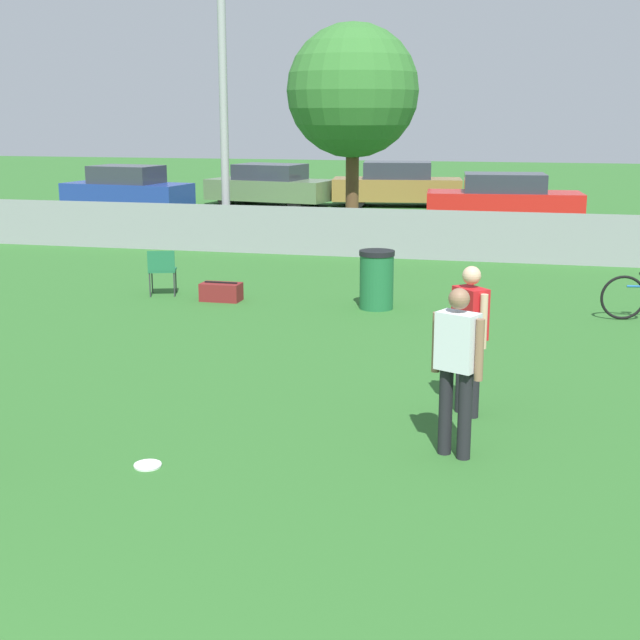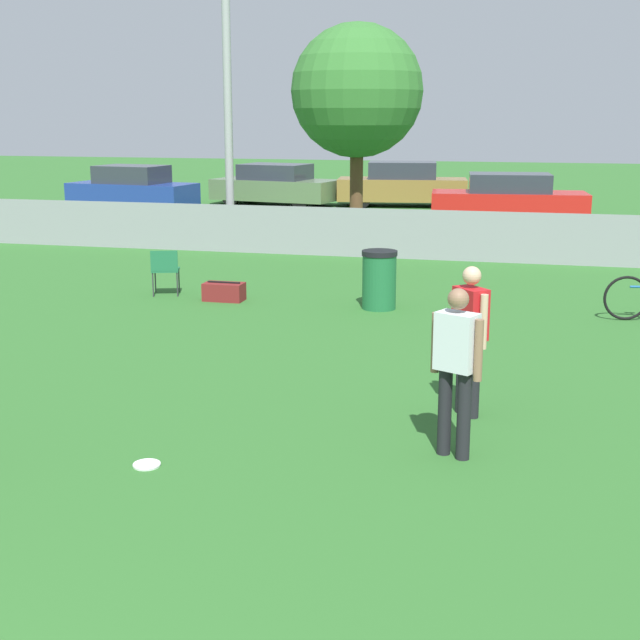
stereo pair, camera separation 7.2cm
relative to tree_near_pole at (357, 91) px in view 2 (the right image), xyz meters
name	(u,v)px [view 2 (the right image)]	position (x,y,z in m)	size (l,w,h in m)	color
fence_backline	(388,234)	(1.14, -2.03, -3.11)	(22.14, 0.07, 1.21)	gray
tree_near_pole	(357,91)	(0.00, 0.00, 0.00)	(3.17, 3.17, 5.27)	brown
player_receiver_white	(456,362)	(3.77, -13.54, -2.74)	(0.49, 0.36, 1.61)	black
player_defender_red	(470,331)	(3.79, -12.31, -2.74)	(0.41, 0.43, 1.61)	black
frisbee_disc	(147,465)	(1.08, -14.46, -3.65)	(0.26, 0.26, 0.03)	white
folding_chair_sideline	(165,268)	(-1.95, -7.11, -3.17)	(0.60, 0.60, 0.82)	#333338
trash_bin	(379,280)	(1.92, -7.28, -3.18)	(0.58, 0.58, 0.97)	#1E6638
gear_bag_sideline	(224,292)	(-0.79, -7.29, -3.51)	(0.68, 0.38, 0.33)	maroon
parked_car_blue	(132,190)	(-8.57, 5.36, -2.94)	(4.28, 2.20, 1.51)	black
parked_car_olive	(275,185)	(-4.72, 8.70, -2.97)	(4.60, 2.58, 1.43)	black
parked_car_tan	(402,185)	(-0.34, 9.42, -2.93)	(4.61, 2.29, 1.53)	black
parked_car_red	(509,199)	(3.46, 5.37, -2.97)	(4.64, 2.21, 1.44)	black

